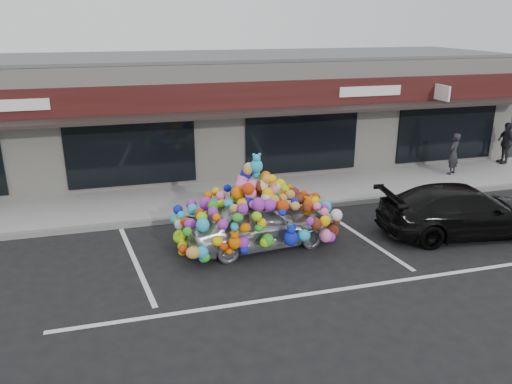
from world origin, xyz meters
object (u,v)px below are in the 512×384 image
object	(u,v)px
black_sedan	(464,211)
pedestrian_a	(453,154)
toy_car	(257,217)
pedestrian_c	(506,143)

from	to	relation	value
black_sedan	pedestrian_a	bearing A→B (deg)	-26.50
toy_car	black_sedan	xyz separation A→B (m)	(5.62, -0.74, -0.13)
black_sedan	pedestrian_a	distance (m)	5.36
pedestrian_a	pedestrian_c	distance (m)	3.02
pedestrian_c	toy_car	bearing A→B (deg)	-61.03
toy_car	pedestrian_a	size ratio (longest dim) A/B	2.77
toy_car	pedestrian_a	xyz separation A→B (m)	(8.51, 3.77, 0.11)
toy_car	black_sedan	world-z (taller)	toy_car
toy_car	pedestrian_a	distance (m)	9.31
black_sedan	pedestrian_a	world-z (taller)	pedestrian_a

